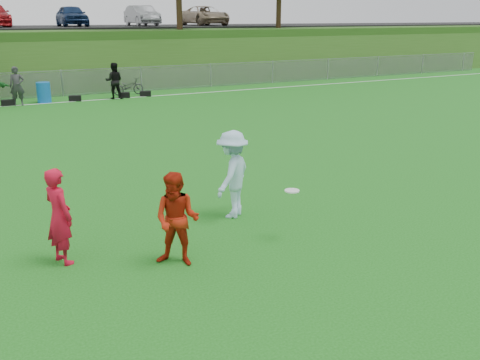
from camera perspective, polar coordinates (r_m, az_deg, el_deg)
ground at (r=9.46m, az=3.06°, el=-6.50°), size 120.00×120.00×0.00m
sideline_far at (r=26.11m, az=-17.57°, el=7.97°), size 60.00×0.10×0.01m
fence at (r=27.98m, az=-18.45°, el=9.79°), size 58.00×0.06×1.30m
berm at (r=38.77m, az=-21.39°, el=12.57°), size 120.00×18.00×3.00m
parking_lot at (r=40.70m, az=-21.98°, el=14.86°), size 120.00×12.00×0.10m
car_row at (r=39.58m, az=-23.68°, el=15.77°), size 32.04×5.18×1.44m
spectator_row at (r=25.68m, az=-23.55°, el=9.12°), size 8.85×0.89×1.69m
gear_bags at (r=26.35m, az=-15.68°, el=8.49°), size 6.86×0.43×0.26m
player_red_left at (r=8.85m, az=-18.74°, el=-3.68°), size 0.56×0.67×1.56m
player_red_center at (r=8.38m, az=-6.73°, el=-4.21°), size 0.93×0.91×1.51m
player_blue at (r=10.31m, az=-0.81°, el=0.61°), size 1.25×1.20×1.71m
frisbee at (r=9.24m, az=5.57°, el=-1.15°), size 0.26×0.26×0.02m
recycling_bin at (r=26.18m, az=-20.20°, el=8.76°), size 0.78×0.78×0.92m
bicycle at (r=27.68m, az=-11.83°, el=9.73°), size 1.60×0.64×0.82m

